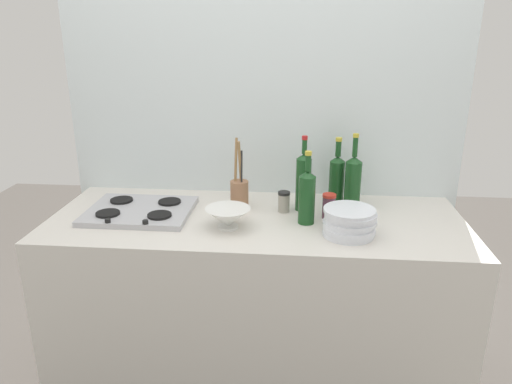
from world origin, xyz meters
TOP-DOWN VIEW (x-y plane):
  - counter_block at (0.00, 0.00)m, footprint 1.80×0.70m
  - backsplash_panel at (0.00, 0.38)m, footprint 1.90×0.06m
  - stovetop_hob at (-0.52, 0.01)m, footprint 0.45×0.37m
  - plate_stack at (0.39, -0.15)m, footprint 0.21×0.21m
  - wine_bottle_leftmost at (0.22, -0.03)m, footprint 0.07×0.07m
  - wine_bottle_mid_left at (0.20, 0.12)m, footprint 0.07×0.07m
  - wine_bottle_mid_right at (0.42, 0.16)m, footprint 0.07×0.07m
  - wine_bottle_rightmost at (0.36, 0.22)m, footprint 0.07×0.07m
  - mixing_bowl at (-0.11, -0.12)m, footprint 0.19×0.19m
  - utensil_crock at (-0.09, 0.13)m, footprint 0.08×0.09m
  - condiment_jar_front at (0.31, 0.03)m, footprint 0.06×0.06m
  - condiment_jar_rear at (0.12, 0.09)m, footprint 0.05×0.05m

SIDE VIEW (x-z plane):
  - counter_block at x=0.00m, z-range 0.00..0.90m
  - stovetop_hob at x=-0.52m, z-range 0.89..0.93m
  - condiment_jar_rear at x=0.12m, z-range 0.90..0.99m
  - mixing_bowl at x=-0.11m, z-range 0.90..0.99m
  - condiment_jar_front at x=0.31m, z-range 0.90..1.01m
  - plate_stack at x=0.39m, z-range 0.90..1.01m
  - utensil_crock at x=-0.09m, z-range 0.81..1.13m
  - wine_bottle_leftmost at x=0.22m, z-range 0.87..1.18m
  - wine_bottle_rightmost at x=0.36m, z-range 0.86..1.18m
  - wine_bottle_mid_right at x=0.42m, z-range 0.86..1.20m
  - wine_bottle_mid_left at x=0.20m, z-range 0.87..1.21m
  - backsplash_panel at x=0.00m, z-range 0.00..2.20m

